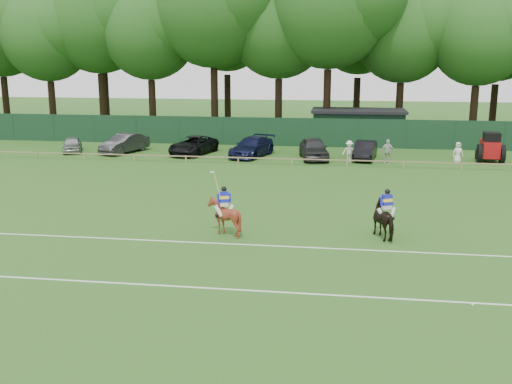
% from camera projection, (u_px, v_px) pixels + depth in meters
% --- Properties ---
extents(ground, '(160.00, 160.00, 0.00)m').
position_uv_depth(ground, '(235.00, 237.00, 26.72)').
color(ground, '#1E4C14').
rests_on(ground, ground).
extents(horse_dark, '(1.66, 2.17, 1.67)m').
position_uv_depth(horse_dark, '(386.00, 219.00, 26.48)').
color(horse_dark, black).
rests_on(horse_dark, ground).
extents(horse_chestnut, '(1.78, 1.89, 1.70)m').
position_uv_depth(horse_chestnut, '(224.00, 217.00, 26.90)').
color(horse_chestnut, maroon).
rests_on(horse_chestnut, ground).
extents(sedan_silver, '(2.71, 3.92, 1.24)m').
position_uv_depth(sedan_silver, '(72.00, 145.00, 49.55)').
color(sedan_silver, '#999C9D').
rests_on(sedan_silver, ground).
extents(sedan_grey, '(3.13, 4.95, 1.54)m').
position_uv_depth(sedan_grey, '(124.00, 143.00, 49.16)').
color(sedan_grey, '#2A2A2C').
rests_on(sedan_grey, ground).
extents(suv_black, '(3.56, 5.64, 1.45)m').
position_uv_depth(suv_black, '(193.00, 145.00, 48.46)').
color(suv_black, black).
rests_on(suv_black, ground).
extents(sedan_navy, '(3.53, 5.65, 1.53)m').
position_uv_depth(sedan_navy, '(252.00, 147.00, 47.38)').
color(sedan_navy, '#111537').
rests_on(sedan_navy, ground).
extents(hatch_grey, '(2.78, 5.10, 1.65)m').
position_uv_depth(hatch_grey, '(314.00, 148.00, 46.22)').
color(hatch_grey, '#302F32').
rests_on(hatch_grey, ground).
extents(estate_black, '(2.08, 4.46, 1.41)m').
position_uv_depth(estate_black, '(365.00, 150.00, 46.06)').
color(estate_black, black).
rests_on(estate_black, ground).
extents(spectator_left, '(1.12, 0.76, 1.61)m').
position_uv_depth(spectator_left, '(349.00, 151.00, 44.94)').
color(spectator_left, white).
rests_on(spectator_left, ground).
extents(spectator_mid, '(1.12, 0.60, 1.82)m').
position_uv_depth(spectator_mid, '(387.00, 152.00, 44.26)').
color(spectator_mid, beige).
rests_on(spectator_mid, ground).
extents(spectator_right, '(0.85, 0.62, 1.58)m').
position_uv_depth(spectator_right, '(458.00, 153.00, 44.48)').
color(spectator_right, silver).
rests_on(spectator_right, ground).
extents(rider_dark, '(0.90, 0.59, 1.41)m').
position_uv_depth(rider_dark, '(387.00, 203.00, 26.30)').
color(rider_dark, silver).
rests_on(rider_dark, ground).
extents(rider_chestnut, '(0.98, 0.53, 2.05)m').
position_uv_depth(rider_chestnut, '(224.00, 200.00, 26.72)').
color(rider_chestnut, silver).
rests_on(rider_chestnut, ground).
extents(polo_ball, '(0.09, 0.09, 0.09)m').
position_uv_depth(polo_ball, '(473.00, 305.00, 19.46)').
color(polo_ball, silver).
rests_on(polo_ball, ground).
extents(pitch_lines, '(60.00, 5.10, 0.01)m').
position_uv_depth(pitch_lines, '(220.00, 264.00, 23.35)').
color(pitch_lines, silver).
rests_on(pitch_lines, ground).
extents(pitch_rail, '(62.10, 0.10, 0.50)m').
position_uv_depth(pitch_rail, '(278.00, 159.00, 43.97)').
color(pitch_rail, '#997F5B').
rests_on(pitch_rail, ground).
extents(perimeter_fence, '(92.08, 0.08, 2.50)m').
position_uv_depth(perimeter_fence, '(289.00, 132.00, 52.46)').
color(perimeter_fence, '#14351E').
rests_on(perimeter_fence, ground).
extents(utility_shed, '(8.40, 4.40, 3.04)m').
position_uv_depth(utility_shed, '(358.00, 126.00, 54.45)').
color(utility_shed, '#14331E').
rests_on(utility_shed, ground).
extents(tree_row, '(96.00, 12.00, 21.00)m').
position_uv_depth(tree_row, '(316.00, 135.00, 60.18)').
color(tree_row, '#26561C').
rests_on(tree_row, ground).
extents(tractor, '(2.00, 2.83, 2.27)m').
position_uv_depth(tractor, '(490.00, 148.00, 44.88)').
color(tractor, '#A20E11').
rests_on(tractor, ground).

